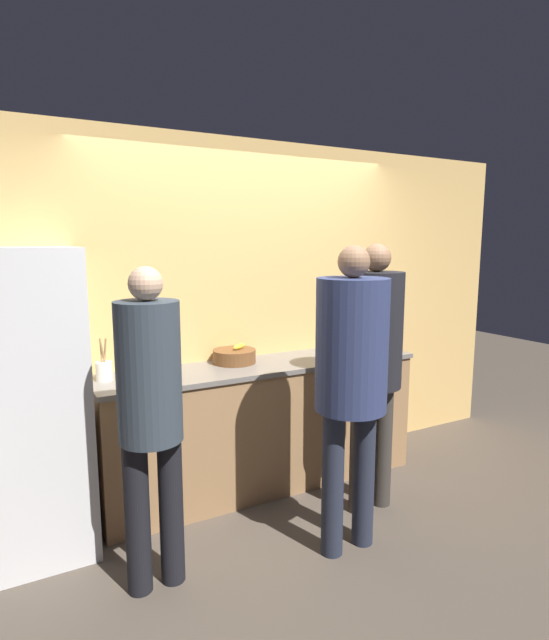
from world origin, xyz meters
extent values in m
plane|color=#4C4238|center=(0.00, 0.00, 0.00)|extent=(14.00, 14.00, 0.00)
cube|color=#E0B266|center=(0.00, 0.61, 1.30)|extent=(5.20, 0.06, 2.60)
cube|color=#9E754C|center=(0.00, 0.33, 0.46)|extent=(2.40, 0.56, 0.92)
cube|color=slate|center=(0.00, 0.33, 0.93)|extent=(2.43, 0.59, 0.03)
cube|color=white|center=(-1.58, 0.26, 0.91)|extent=(0.66, 0.68, 1.81)
cylinder|color=black|center=(-1.11, -0.43, 0.41)|extent=(0.13, 0.13, 0.83)
cylinder|color=black|center=(-0.93, -0.43, 0.41)|extent=(0.13, 0.13, 0.83)
cylinder|color=#333D47|center=(-1.02, -0.43, 1.19)|extent=(0.33, 0.33, 0.72)
sphere|color=#DBAD89|center=(-1.02, -0.43, 1.63)|extent=(0.17, 0.17, 0.17)
cylinder|color=#232838|center=(-0.03, -0.64, 0.44)|extent=(0.13, 0.13, 0.87)
cylinder|color=#232838|center=(0.20, -0.64, 0.44)|extent=(0.13, 0.13, 0.87)
cylinder|color=navy|center=(0.08, -0.64, 1.26)|extent=(0.42, 0.42, 0.76)
sphere|color=#936B4C|center=(0.08, -0.64, 1.73)|extent=(0.18, 0.18, 0.18)
cylinder|color=#38332D|center=(0.40, -0.34, 0.44)|extent=(0.13, 0.13, 0.88)
cylinder|color=#38332D|center=(0.61, -0.34, 0.44)|extent=(0.13, 0.13, 0.88)
cylinder|color=black|center=(0.50, -0.34, 1.26)|extent=(0.37, 0.37, 0.77)
sphere|color=#936B4C|center=(0.50, -0.34, 1.74)|extent=(0.18, 0.18, 0.18)
cylinder|color=brown|center=(-0.18, 0.43, 1.00)|extent=(0.32, 0.32, 0.10)
ellipsoid|color=yellow|center=(-0.14, 0.43, 1.07)|extent=(0.15, 0.12, 0.04)
cylinder|color=silver|center=(-1.11, 0.39, 1.01)|extent=(0.10, 0.10, 0.12)
cylinder|color=#99754C|center=(-1.12, 0.39, 1.12)|extent=(0.01, 0.05, 0.23)
cylinder|color=#99754C|center=(-1.10, 0.39, 1.12)|extent=(0.03, 0.04, 0.23)
cylinder|color=#99754C|center=(-1.11, 0.38, 1.12)|extent=(0.05, 0.01, 0.23)
cylinder|color=#236033|center=(1.09, 0.26, 1.03)|extent=(0.07, 0.07, 0.16)
cylinder|color=#236033|center=(1.09, 0.26, 1.14)|extent=(0.03, 0.03, 0.05)
cylinder|color=black|center=(1.09, 0.26, 1.17)|extent=(0.03, 0.03, 0.02)
cylinder|color=brown|center=(0.96, 0.22, 1.03)|extent=(0.06, 0.06, 0.15)
cylinder|color=brown|center=(0.96, 0.22, 1.13)|extent=(0.03, 0.03, 0.05)
cylinder|color=black|center=(0.96, 0.22, 1.16)|extent=(0.03, 0.03, 0.02)
cylinder|color=silver|center=(0.68, 0.35, 1.03)|extent=(0.05, 0.05, 0.16)
cylinder|color=silver|center=(0.68, 0.35, 1.14)|extent=(0.02, 0.02, 0.05)
cylinder|color=black|center=(0.68, 0.35, 1.17)|extent=(0.03, 0.03, 0.02)
cylinder|color=white|center=(0.82, 0.48, 1.00)|extent=(0.07, 0.07, 0.10)
cylinder|color=gold|center=(-0.80, 0.34, 1.00)|extent=(0.09, 0.09, 0.09)
camera|label=1|loc=(-1.63, -2.89, 1.83)|focal=28.00mm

